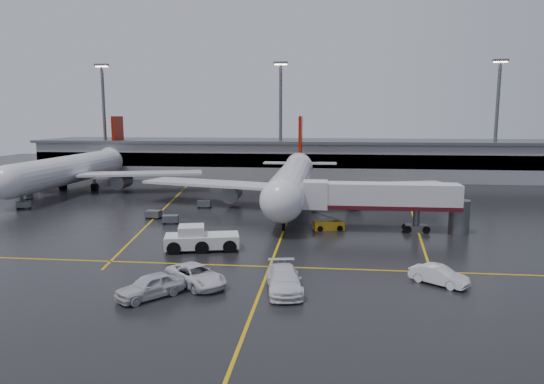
# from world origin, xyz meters

# --- Properties ---
(ground) EXTENTS (220.00, 220.00, 0.00)m
(ground) POSITION_xyz_m (0.00, 0.00, 0.00)
(ground) COLOR black
(ground) RESTS_ON ground
(apron_line_centre) EXTENTS (0.25, 90.00, 0.02)m
(apron_line_centre) POSITION_xyz_m (0.00, 0.00, 0.01)
(apron_line_centre) COLOR gold
(apron_line_centre) RESTS_ON ground
(apron_line_stop) EXTENTS (60.00, 0.25, 0.02)m
(apron_line_stop) POSITION_xyz_m (0.00, -22.00, 0.01)
(apron_line_stop) COLOR gold
(apron_line_stop) RESTS_ON ground
(apron_line_left) EXTENTS (9.99, 69.35, 0.02)m
(apron_line_left) POSITION_xyz_m (-20.00, 10.00, 0.01)
(apron_line_left) COLOR gold
(apron_line_left) RESTS_ON ground
(apron_line_right) EXTENTS (7.57, 69.64, 0.02)m
(apron_line_right) POSITION_xyz_m (18.00, 10.00, 0.01)
(apron_line_right) COLOR gold
(apron_line_right) RESTS_ON ground
(terminal) EXTENTS (122.00, 19.00, 8.60)m
(terminal) POSITION_xyz_m (0.00, 47.93, 4.32)
(terminal) COLOR gray
(terminal) RESTS_ON ground
(light_mast_left) EXTENTS (3.00, 1.20, 25.45)m
(light_mast_left) POSITION_xyz_m (-45.00, 42.00, 14.47)
(light_mast_left) COLOR #595B60
(light_mast_left) RESTS_ON ground
(light_mast_mid) EXTENTS (3.00, 1.20, 25.45)m
(light_mast_mid) POSITION_xyz_m (-5.00, 42.00, 14.47)
(light_mast_mid) COLOR #595B60
(light_mast_mid) RESTS_ON ground
(light_mast_right) EXTENTS (3.00, 1.20, 25.45)m
(light_mast_right) POSITION_xyz_m (40.00, 42.00, 14.47)
(light_mast_right) COLOR #595B60
(light_mast_right) RESTS_ON ground
(main_airliner) EXTENTS (48.80, 45.60, 14.10)m
(main_airliner) POSITION_xyz_m (0.00, 9.70, 4.21)
(main_airliner) COLOR silver
(main_airliner) RESTS_ON ground
(second_airliner) EXTENTS (48.80, 45.60, 14.10)m
(second_airliner) POSITION_xyz_m (-42.00, 21.70, 4.21)
(second_airliner) COLOR silver
(second_airliner) RESTS_ON ground
(jet_bridge) EXTENTS (19.90, 3.40, 6.05)m
(jet_bridge) POSITION_xyz_m (11.87, -6.00, 3.93)
(jet_bridge) COLOR silver
(jet_bridge) RESTS_ON ground
(pushback_tractor) EXTENTS (8.13, 4.81, 2.73)m
(pushback_tractor) POSITION_xyz_m (-7.95, -16.93, 1.08)
(pushback_tractor) COLOR silver
(pushback_tractor) RESTS_ON ground
(belt_loader) EXTENTS (3.92, 2.38, 2.33)m
(belt_loader) POSITION_xyz_m (5.49, -5.96, 0.57)
(belt_loader) COLOR gold
(belt_loader) RESTS_ON ground
(service_van_a) EXTENTS (6.41, 6.18, 1.70)m
(service_van_a) POSITION_xyz_m (-5.49, -27.75, 0.85)
(service_van_a) COLOR white
(service_van_a) RESTS_ON ground
(service_van_b) EXTENTS (3.70, 6.89, 1.90)m
(service_van_b) POSITION_xyz_m (1.89, -28.36, 0.95)
(service_van_b) COLOR white
(service_van_b) RESTS_ON ground
(service_van_c) EXTENTS (4.81, 4.26, 1.58)m
(service_van_c) POSITION_xyz_m (14.56, -25.32, 0.79)
(service_van_c) COLOR white
(service_van_c) RESTS_ON ground
(service_van_d) EXTENTS (5.20, 5.52, 1.85)m
(service_van_d) POSITION_xyz_m (-8.27, -30.89, 0.92)
(service_van_d) COLOR silver
(service_van_d) RESTS_ON ground
(baggage_cart_a) EXTENTS (2.20, 1.64, 1.12)m
(baggage_cart_a) POSITION_xyz_m (-15.08, -4.62, 0.63)
(baggage_cart_a) COLOR #595B60
(baggage_cart_a) RESTS_ON ground
(baggage_cart_b) EXTENTS (2.15, 1.55, 1.12)m
(baggage_cart_b) POSITION_xyz_m (-18.43, -1.67, 0.63)
(baggage_cart_b) COLOR #595B60
(baggage_cart_b) RESTS_ON ground
(baggage_cart_c) EXTENTS (2.14, 1.52, 1.12)m
(baggage_cart_c) POSITION_xyz_m (-13.51, 7.11, 0.63)
(baggage_cart_c) COLOR #595B60
(baggage_cart_c) RESTS_ON ground
(baggage_cart_d) EXTENTS (2.35, 1.98, 1.12)m
(baggage_cart_d) POSITION_xyz_m (-45.40, 11.44, 0.63)
(baggage_cart_d) COLOR #595B60
(baggage_cart_d) RESTS_ON ground
(baggage_cart_e) EXTENTS (2.38, 2.10, 1.12)m
(baggage_cart_e) POSITION_xyz_m (-40.70, 3.44, 0.63)
(baggage_cart_e) COLOR #595B60
(baggage_cart_e) RESTS_ON ground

